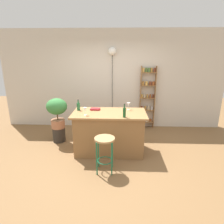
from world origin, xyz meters
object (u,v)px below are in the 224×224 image
Objects in this scene: bottle_spirits_clear at (124,112)px; bottle_olive_oil at (78,106)px; potted_plant at (57,110)px; plant_stool at (59,134)px; wine_glass_left at (85,110)px; pendant_globe_light at (112,52)px; bar_stool at (105,146)px; cookbook at (95,109)px; spice_shelf at (148,95)px; wine_glass_center at (128,105)px.

bottle_olive_oil is at bearing 155.69° from bottle_spirits_clear.
plant_stool is at bearing 26.57° from potted_plant.
wine_glass_left is 0.07× the size of pendant_globe_light.
bar_stool is 0.79m from bottle_spirits_clear.
cookbook is (0.97, -0.27, 0.75)m from plant_stool.
spice_shelf is 2.29m from wine_glass_left.
spice_shelf is 7.47× the size of bottle_olive_oil.
bottle_spirits_clear is 0.81m from wine_glass_left.
bar_stool is at bearing -114.85° from spice_shelf.
spice_shelf is at bearing 64.70° from wine_glass_center.
wine_glass_left is 1.00× the size of wine_glass_center.
bottle_spirits_clear is 1.32× the size of cookbook.
plant_stool is at bearing 152.10° from bottle_olive_oil.
wine_glass_left is (-0.80, 0.11, 0.01)m from bottle_spirits_clear.
pendant_globe_light reaches higher than plant_stool.
cookbook is at bearing 141.98° from bottle_spirits_clear.
bar_stool is at bearing -114.29° from wine_glass_center.
bottle_spirits_clear reaches higher than cookbook.
spice_shelf is at bearing -1.57° from pendant_globe_light.
bottle_spirits_clear reaches higher than wine_glass_left.
plant_stool is at bearing -155.72° from spice_shelf.
bottle_olive_oil is 1.48× the size of wine_glass_center.
cookbook is at bearing -15.68° from potted_plant.
plant_stool is at bearing 140.60° from wine_glass_left.
potted_plant reaches higher than wine_glass_center.
pendant_globe_light reaches higher than spice_shelf.
wine_glass_center is at bearing -7.64° from potted_plant.
plant_stool is 1.98m from bottle_spirits_clear.
bottle_spirits_clear reaches higher than wine_glass_center.
bottle_olive_oil is at bearing -27.90° from plant_stool.
plant_stool is 0.16× the size of pendant_globe_light.
potted_plant is 4.58× the size of wine_glass_center.
wine_glass_left reaches higher than plant_stool.
cookbook is at bearing -15.68° from plant_stool.
cookbook is (0.97, -0.27, 0.11)m from potted_plant.
bar_stool is at bearing -91.19° from pendant_globe_light.
potted_plant is 1.07m from wine_glass_left.
wine_glass_left and wine_glass_center have the same top height.
plant_stool is at bearing -140.49° from pendant_globe_light.
bottle_olive_oil reaches higher than wine_glass_left.
bar_stool is 1.11m from cookbook.
spice_shelf is 11.05× the size of wine_glass_center.
wine_glass_left is at bearing -154.24° from wine_glass_center.
potted_plant is at bearing 140.60° from wine_glass_left.
potted_plant is 1.75m from wine_glass_center.
bottle_olive_oil is (0.60, -0.32, 0.83)m from plant_stool.
potted_plant is 3.57× the size of cookbook.
wine_glass_left is at bearing -105.75° from pendant_globe_light.
bottle_olive_oil is 1.95m from pendant_globe_light.
bottle_olive_oil is at bearing -27.90° from potted_plant.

